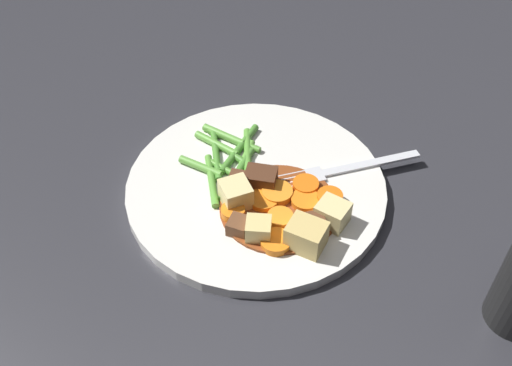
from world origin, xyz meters
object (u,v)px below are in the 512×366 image
(potato_chunk_1, at_px, (332,214))
(meat_chunk_3, at_px, (260,180))
(carrot_slice_2, at_px, (306,186))
(potato_chunk_3, at_px, (306,236))
(carrot_slice_6, at_px, (276,242))
(meat_chunk_1, at_px, (313,225))
(meat_chunk_2, at_px, (239,183))
(carrot_slice_5, at_px, (278,193))
(meat_chunk_0, at_px, (239,226))
(carrot_slice_0, at_px, (280,218))
(carrot_slice_1, at_px, (305,201))
(carrot_slice_3, at_px, (264,200))
(carrot_slice_7, at_px, (330,199))
(potato_chunk_0, at_px, (236,195))
(carrot_slice_4, at_px, (233,213))
(potato_chunk_2, at_px, (258,230))
(dinner_plate, at_px, (256,187))
(fork, at_px, (341,170))

(potato_chunk_1, bearing_deg, meat_chunk_3, -170.73)
(carrot_slice_2, bearing_deg, potato_chunk_3, -49.83)
(carrot_slice_6, bearing_deg, meat_chunk_1, 67.75)
(meat_chunk_2, bearing_deg, meat_chunk_3, 50.83)
(carrot_slice_5, relative_size, meat_chunk_0, 1.55)
(potato_chunk_3, bearing_deg, meat_chunk_0, -151.68)
(carrot_slice_0, distance_m, potato_chunk_3, 0.04)
(carrot_slice_1, relative_size, carrot_slice_3, 0.97)
(carrot_slice_3, relative_size, carrot_slice_7, 1.16)
(carrot_slice_0, relative_size, potato_chunk_0, 0.87)
(carrot_slice_4, relative_size, potato_chunk_2, 1.00)
(carrot_slice_0, xyz_separation_m, carrot_slice_1, (0.00, 0.04, 0.00))
(dinner_plate, relative_size, meat_chunk_1, 12.33)
(meat_chunk_2, bearing_deg, carrot_slice_1, 25.56)
(meat_chunk_3, bearing_deg, carrot_slice_5, 6.69)
(carrot_slice_2, xyz_separation_m, fork, (0.01, 0.05, -0.00))
(dinner_plate, relative_size, carrot_slice_6, 9.03)
(carrot_slice_3, xyz_separation_m, fork, (0.03, 0.09, -0.00))
(fork, bearing_deg, meat_chunk_2, -122.60)
(carrot_slice_0, relative_size, potato_chunk_3, 0.74)
(carrot_slice_4, distance_m, meat_chunk_2, 0.04)
(carrot_slice_3, distance_m, carrot_slice_7, 0.07)
(potato_chunk_0, distance_m, fork, 0.13)
(meat_chunk_2, bearing_deg, carrot_slice_6, -20.38)
(carrot_slice_4, xyz_separation_m, carrot_slice_7, (0.06, 0.08, 0.00))
(carrot_slice_6, bearing_deg, carrot_slice_3, 145.10)
(dinner_plate, height_order, carrot_slice_5, carrot_slice_5)
(carrot_slice_3, relative_size, carrot_slice_6, 1.00)
(carrot_slice_7, height_order, potato_chunk_0, potato_chunk_0)
(meat_chunk_1, bearing_deg, potato_chunk_0, -162.50)
(carrot_slice_4, height_order, carrot_slice_7, same)
(carrot_slice_1, height_order, potato_chunk_1, potato_chunk_1)
(potato_chunk_1, xyz_separation_m, meat_chunk_0, (-0.06, -0.07, -0.00))
(potato_chunk_0, bearing_deg, meat_chunk_2, 126.02)
(carrot_slice_3, height_order, potato_chunk_0, potato_chunk_0)
(carrot_slice_6, relative_size, meat_chunk_0, 1.47)
(potato_chunk_2, distance_m, fork, 0.13)
(carrot_slice_1, height_order, carrot_slice_3, same)
(carrot_slice_1, relative_size, meat_chunk_1, 1.33)
(meat_chunk_2, bearing_deg, carrot_slice_3, 4.43)
(meat_chunk_0, height_order, meat_chunk_1, meat_chunk_1)
(carrot_slice_0, distance_m, carrot_slice_5, 0.03)
(potato_chunk_0, bearing_deg, meat_chunk_1, 17.50)
(carrot_slice_4, bearing_deg, meat_chunk_3, 101.33)
(carrot_slice_2, xyz_separation_m, carrot_slice_7, (0.03, 0.00, 0.00))
(carrot_slice_0, distance_m, carrot_slice_2, 0.05)
(carrot_slice_0, distance_m, meat_chunk_2, 0.06)
(meat_chunk_1, bearing_deg, carrot_slice_1, 141.02)
(carrot_slice_4, height_order, meat_chunk_0, meat_chunk_0)
(carrot_slice_2, xyz_separation_m, potato_chunk_1, (0.05, -0.02, 0.01))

